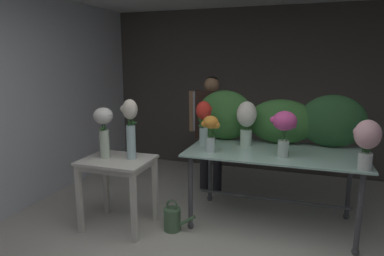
# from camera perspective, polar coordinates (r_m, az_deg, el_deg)

# --- Properties ---
(ground_plane) EXTENTS (7.84, 7.84, 0.00)m
(ground_plane) POSITION_cam_1_polar(r_m,az_deg,el_deg) (4.18, 7.36, -13.88)
(ground_plane) COLOR beige
(wall_back) EXTENTS (5.03, 0.12, 2.60)m
(wall_back) POSITION_cam_1_polar(r_m,az_deg,el_deg) (5.57, 11.32, 6.21)
(wall_back) COLOR #4C4742
(wall_back) RESTS_ON ground
(wall_left) EXTENTS (0.12, 3.69, 2.60)m
(wall_left) POSITION_cam_1_polar(r_m,az_deg,el_deg) (4.94, -22.26, 4.98)
(wall_left) COLOR silver
(wall_left) RESTS_ON ground
(display_table_glass) EXTENTS (1.82, 0.97, 0.84)m
(display_table_glass) POSITION_cam_1_polar(r_m,az_deg,el_deg) (3.72, 13.67, -5.61)
(display_table_glass) COLOR #A7D0C4
(display_table_glass) RESTS_ON ground
(side_table_white) EXTENTS (0.71, 0.58, 0.76)m
(side_table_white) POSITION_cam_1_polar(r_m,az_deg,el_deg) (3.66, -12.53, -6.74)
(side_table_white) COLOR silver
(side_table_white) RESTS_ON ground
(florist) EXTENTS (0.63, 0.24, 1.57)m
(florist) POSITION_cam_1_polar(r_m,az_deg,el_deg) (4.54, 3.27, 1.19)
(florist) COLOR #232328
(florist) RESTS_ON ground
(foliage_backdrop) EXTENTS (1.90, 0.32, 0.60)m
(foliage_backdrop) POSITION_cam_1_polar(r_m,az_deg,el_deg) (3.99, 14.10, 1.47)
(foliage_backdrop) COLOR #387033
(foliage_backdrop) RESTS_ON display_table_glass
(vase_ivory_ranunculus) EXTENTS (0.22, 0.22, 0.50)m
(vase_ivory_ranunculus) POSITION_cam_1_polar(r_m,az_deg,el_deg) (3.79, 9.22, 1.32)
(vase_ivory_ranunculus) COLOR silver
(vase_ivory_ranunculus) RESTS_ON display_table_glass
(vase_sunset_snapdragons) EXTENTS (0.19, 0.17, 0.39)m
(vase_sunset_snapdragons) POSITION_cam_1_polar(r_m,az_deg,el_deg) (3.48, 3.20, -0.35)
(vase_sunset_snapdragons) COLOR silver
(vase_sunset_snapdragons) RESTS_ON display_table_glass
(vase_scarlet_carnations) EXTENTS (0.18, 0.17, 0.50)m
(vase_scarlet_carnations) POSITION_cam_1_polar(r_m,az_deg,el_deg) (3.80, 2.01, 1.68)
(vase_scarlet_carnations) COLOR silver
(vase_scarlet_carnations) RESTS_ON display_table_glass
(vase_blush_roses) EXTENTS (0.23, 0.22, 0.45)m
(vase_blush_roses) POSITION_cam_1_polar(r_m,az_deg,el_deg) (3.28, 27.51, -1.77)
(vase_blush_roses) COLOR silver
(vase_blush_roses) RESTS_ON display_table_glass
(vase_fuchsia_tulips) EXTENTS (0.26, 0.24, 0.46)m
(vase_fuchsia_tulips) POSITION_cam_1_polar(r_m,az_deg,el_deg) (3.42, 15.40, 0.23)
(vase_fuchsia_tulips) COLOR silver
(vase_fuchsia_tulips) RESTS_ON display_table_glass
(vase_white_roses_tall) EXTENTS (0.21, 0.20, 0.54)m
(vase_white_roses_tall) POSITION_cam_1_polar(r_m,az_deg,el_deg) (3.63, -14.75, 0.12)
(vase_white_roses_tall) COLOR silver
(vase_white_roses_tall) RESTS_ON side_table_white
(vase_cream_lisianthus_tall) EXTENTS (0.18, 0.16, 0.63)m
(vase_cream_lisianthus_tall) POSITION_cam_1_polar(r_m,az_deg,el_deg) (3.53, -10.43, 0.44)
(vase_cream_lisianthus_tall) COLOR silver
(vase_cream_lisianthus_tall) RESTS_ON side_table_white
(watering_can) EXTENTS (0.35, 0.18, 0.34)m
(watering_can) POSITION_cam_1_polar(r_m,az_deg,el_deg) (3.70, -3.30, -15.14)
(watering_can) COLOR #4C704C
(watering_can) RESTS_ON ground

